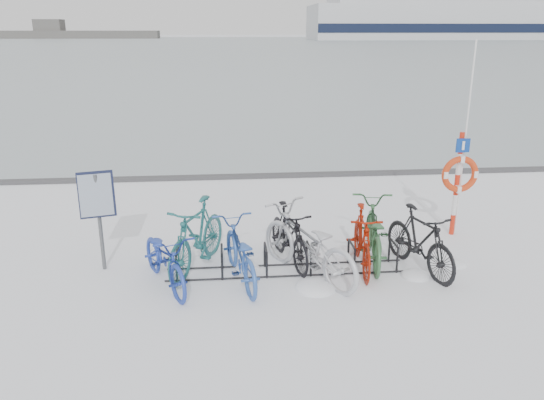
{
  "coord_description": "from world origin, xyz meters",
  "views": [
    {
      "loc": [
        -1.01,
        -8.0,
        3.84
      ],
      "look_at": [
        -0.2,
        0.6,
        1.06
      ],
      "focal_mm": 35.0,
      "sensor_mm": 36.0,
      "label": 1
    }
  ],
  "objects_px": {
    "bike_rack": "(287,261)",
    "lifebuoy_station": "(460,174)",
    "cruise_ferry": "(498,4)",
    "info_board": "(97,200)"
  },
  "relations": [
    {
      "from": "info_board",
      "to": "lifebuoy_station",
      "type": "relative_size",
      "value": 0.46
    },
    {
      "from": "bike_rack",
      "to": "cruise_ferry",
      "type": "relative_size",
      "value": 0.03
    },
    {
      "from": "cruise_ferry",
      "to": "bike_rack",
      "type": "bearing_deg",
      "value": -117.84
    },
    {
      "from": "bike_rack",
      "to": "lifebuoy_station",
      "type": "distance_m",
      "value": 3.83
    },
    {
      "from": "info_board",
      "to": "lifebuoy_station",
      "type": "xyz_separation_m",
      "value": [
        6.5,
        0.96,
        0.02
      ]
    },
    {
      "from": "lifebuoy_station",
      "to": "cruise_ferry",
      "type": "relative_size",
      "value": 0.02
    },
    {
      "from": "cruise_ferry",
      "to": "lifebuoy_station",
      "type": "bearing_deg",
      "value": -117.26
    },
    {
      "from": "info_board",
      "to": "cruise_ferry",
      "type": "height_order",
      "value": "cruise_ferry"
    },
    {
      "from": "bike_rack",
      "to": "cruise_ferry",
      "type": "height_order",
      "value": "cruise_ferry"
    },
    {
      "from": "bike_rack",
      "to": "cruise_ferry",
      "type": "xyz_separation_m",
      "value": [
        112.62,
        213.2,
        13.74
      ]
    }
  ]
}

